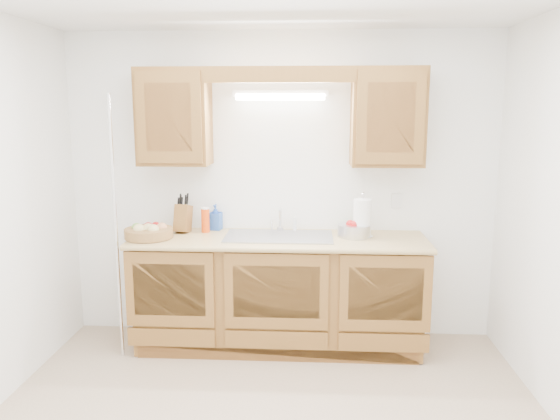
# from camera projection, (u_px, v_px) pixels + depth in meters

# --- Properties ---
(room) EXTENTS (3.52, 3.50, 2.50)m
(room) POSITION_uv_depth(u_px,v_px,m) (266.00, 226.00, 3.03)
(room) COLOR tan
(room) RESTS_ON ground
(base_cabinets) EXTENTS (2.20, 0.60, 0.86)m
(base_cabinets) POSITION_uv_depth(u_px,v_px,m) (279.00, 293.00, 4.35)
(base_cabinets) COLOR brown
(base_cabinets) RESTS_ON ground
(countertop) EXTENTS (2.30, 0.63, 0.04)m
(countertop) POSITION_uv_depth(u_px,v_px,m) (279.00, 240.00, 4.26)
(countertop) COLOR tan
(countertop) RESTS_ON base_cabinets
(upper_cabinet_left) EXTENTS (0.55, 0.33, 0.75)m
(upper_cabinet_left) POSITION_uv_depth(u_px,v_px,m) (174.00, 117.00, 4.28)
(upper_cabinet_left) COLOR brown
(upper_cabinet_left) RESTS_ON room
(upper_cabinet_right) EXTENTS (0.55, 0.33, 0.75)m
(upper_cabinet_right) POSITION_uv_depth(u_px,v_px,m) (388.00, 117.00, 4.19)
(upper_cabinet_right) COLOR brown
(upper_cabinet_right) RESTS_ON room
(valance) EXTENTS (2.20, 0.05, 0.12)m
(valance) POSITION_uv_depth(u_px,v_px,m) (279.00, 74.00, 4.03)
(valance) COLOR brown
(valance) RESTS_ON room
(fluorescent_fixture) EXTENTS (0.76, 0.08, 0.08)m
(fluorescent_fixture) POSITION_uv_depth(u_px,v_px,m) (280.00, 95.00, 4.28)
(fluorescent_fixture) COLOR white
(fluorescent_fixture) RESTS_ON room
(sink) EXTENTS (0.84, 0.46, 0.36)m
(sink) POSITION_uv_depth(u_px,v_px,m) (279.00, 246.00, 4.29)
(sink) COLOR #9E9EA3
(sink) RESTS_ON countertop
(wire_shelf_pole) EXTENTS (0.03, 0.03, 2.00)m
(wire_shelf_pole) POSITION_uv_depth(u_px,v_px,m) (116.00, 230.00, 4.06)
(wire_shelf_pole) COLOR silver
(wire_shelf_pole) RESTS_ON ground
(outlet_plate) EXTENTS (0.08, 0.01, 0.12)m
(outlet_plate) POSITION_uv_depth(u_px,v_px,m) (397.00, 201.00, 4.46)
(outlet_plate) COLOR white
(outlet_plate) RESTS_ON room
(fruit_basket) EXTENTS (0.47, 0.47, 0.12)m
(fruit_basket) POSITION_uv_depth(u_px,v_px,m) (149.00, 232.00, 4.23)
(fruit_basket) COLOR olive
(fruit_basket) RESTS_ON countertop
(knife_block) EXTENTS (0.14, 0.20, 0.32)m
(knife_block) POSITION_uv_depth(u_px,v_px,m) (183.00, 218.00, 4.43)
(knife_block) COLOR brown
(knife_block) RESTS_ON countertop
(orange_canister) EXTENTS (0.08, 0.08, 0.20)m
(orange_canister) POSITION_uv_depth(u_px,v_px,m) (205.00, 220.00, 4.42)
(orange_canister) COLOR #EA450D
(orange_canister) RESTS_ON countertop
(soap_bottle) EXTENTS (0.11, 0.11, 0.21)m
(soap_bottle) POSITION_uv_depth(u_px,v_px,m) (216.00, 217.00, 4.52)
(soap_bottle) COLOR blue
(soap_bottle) RESTS_ON countertop
(sponge) EXTENTS (0.11, 0.09, 0.02)m
(sponge) POSITION_uv_depth(u_px,v_px,m) (346.00, 230.00, 4.47)
(sponge) COLOR #CC333F
(sponge) RESTS_ON countertop
(paper_towel) EXTENTS (0.18, 0.18, 0.35)m
(paper_towel) POSITION_uv_depth(u_px,v_px,m) (362.00, 218.00, 4.25)
(paper_towel) COLOR silver
(paper_towel) RESTS_ON countertop
(apple_bowl) EXTENTS (0.28, 0.28, 0.13)m
(apple_bowl) POSITION_uv_depth(u_px,v_px,m) (354.00, 230.00, 4.27)
(apple_bowl) COLOR silver
(apple_bowl) RESTS_ON countertop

